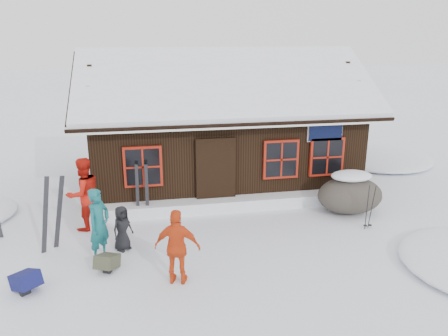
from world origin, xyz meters
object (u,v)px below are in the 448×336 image
(backpack_olive, at_px, (107,264))
(boulder, at_px, (350,194))
(ski_pair_left, at_px, (52,214))
(skier_crouched, at_px, (122,228))
(backpack_blue, at_px, (26,283))
(ski_poles, at_px, (369,208))
(skier_orange_right, at_px, (177,247))
(skier_teal, at_px, (99,225))
(skier_orange_left, at_px, (84,194))

(backpack_olive, bearing_deg, boulder, 41.10)
(ski_pair_left, bearing_deg, boulder, -15.75)
(boulder, relative_size, ski_pair_left, 1.01)
(skier_crouched, xyz_separation_m, ski_pair_left, (-1.55, 0.35, 0.33))
(backpack_olive, bearing_deg, backpack_blue, -137.61)
(ski_pair_left, relative_size, ski_poles, 1.50)
(skier_orange_right, distance_m, backpack_blue, 3.01)
(ski_poles, distance_m, backpack_blue, 8.07)
(skier_teal, distance_m, boulder, 6.77)
(boulder, distance_m, ski_pair_left, 7.73)
(boulder, distance_m, backpack_blue, 8.33)
(skier_crouched, height_order, ski_poles, ski_poles)
(ski_pair_left, bearing_deg, skier_orange_left, 38.19)
(ski_pair_left, height_order, backpack_olive, ski_pair_left)
(ski_pair_left, height_order, backpack_blue, ski_pair_left)
(skier_teal, xyz_separation_m, skier_orange_left, (-0.50, 1.71, 0.12))
(skier_orange_left, distance_m, skier_crouched, 1.70)
(skier_orange_right, bearing_deg, ski_pair_left, -19.86)
(skier_teal, xyz_separation_m, boulder, (6.60, 1.46, -0.28))
(backpack_blue, bearing_deg, skier_teal, -3.00)
(skier_orange_left, height_order, backpack_olive, skier_orange_left)
(skier_orange_right, bearing_deg, skier_teal, -22.16)
(skier_orange_right, relative_size, ski_pair_left, 0.86)
(boulder, bearing_deg, backpack_olive, -162.88)
(skier_orange_right, bearing_deg, backpack_olive, -10.99)
(ski_pair_left, relative_size, backpack_olive, 3.56)
(ski_poles, relative_size, backpack_olive, 2.38)
(boulder, xyz_separation_m, ski_poles, (-0.00, -1.09, 0.02))
(ski_poles, bearing_deg, ski_pair_left, 177.46)
(ski_poles, bearing_deg, skier_orange_left, 169.29)
(backpack_blue, bearing_deg, backpack_olive, -22.05)
(skier_crouched, relative_size, backpack_blue, 1.91)
(skier_orange_left, relative_size, backpack_blue, 3.37)
(ski_poles, height_order, backpack_blue, ski_poles)
(skier_crouched, xyz_separation_m, backpack_blue, (-1.80, -1.39, -0.38))
(ski_pair_left, xyz_separation_m, backpack_blue, (-0.25, -1.74, -0.71))
(skier_orange_left, relative_size, boulder, 1.03)
(skier_orange_left, relative_size, backpack_olive, 3.71)
(skier_orange_left, xyz_separation_m, backpack_blue, (-0.84, -2.74, -0.79))
(boulder, relative_size, backpack_blue, 3.27)
(skier_orange_right, bearing_deg, skier_orange_left, -38.31)
(skier_orange_left, xyz_separation_m, backpack_olive, (0.66, -2.24, -0.80))
(skier_orange_right, xyz_separation_m, backpack_blue, (-2.93, 0.26, -0.63))
(skier_crouched, height_order, backpack_blue, skier_crouched)
(skier_crouched, bearing_deg, ski_poles, -41.91)
(ski_poles, bearing_deg, skier_orange_right, -161.71)
(backpack_blue, distance_m, backpack_olive, 1.58)
(skier_teal, relative_size, ski_pair_left, 0.91)
(skier_teal, relative_size, skier_crouched, 1.55)
(skier_orange_left, xyz_separation_m, ski_poles, (7.10, -1.34, -0.38))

